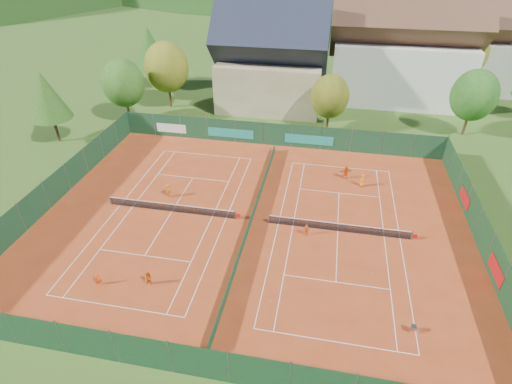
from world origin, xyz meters
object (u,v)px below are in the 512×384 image
object	(u,v)px
hotel_block_a	(402,52)
player_left_mid	(149,279)
chalet	(272,61)
player_right_far_a	(363,181)
ball_hopper	(414,328)
player_right_near	(306,230)
player_left_far	(169,190)
hotel_block_b	(484,48)
player_left_near	(98,279)
player_right_far_b	(346,172)

from	to	relation	value
hotel_block_a	player_left_mid	bearing A→B (deg)	-116.06
chalet	player_right_far_a	distance (m)	26.26
player_right_far_a	player_left_mid	bearing A→B (deg)	22.71
ball_hopper	chalet	bearing A→B (deg)	112.03
chalet	player_right_near	distance (m)	32.71
player_right_near	hotel_block_a	bearing A→B (deg)	53.03
hotel_block_a	player_right_near	size ratio (longest dim) A/B	17.57
chalet	player_left_mid	distance (m)	40.00
ball_hopper	player_left_far	world-z (taller)	player_left_far
chalet	hotel_block_b	bearing A→B (deg)	22.99
player_right_far_a	hotel_block_b	bearing A→B (deg)	-142.73
player_left_near	player_left_far	xyz separation A→B (m)	(0.86, 12.60, 0.16)
chalet	player_left_far	xyz separation A→B (m)	(-6.19, -27.54, -5.86)
hotel_block_a	hotel_block_b	xyz separation A→B (m)	(14.00, 8.00, -0.76)
player_right_near	player_right_far_a	size ratio (longest dim) A/B	0.85
ball_hopper	player_right_far_a	xyz separation A→B (m)	(-2.87, 18.34, 0.17)
hotel_block_a	player_right_near	bearing A→B (deg)	-106.26
ball_hopper	player_right_far_b	size ratio (longest dim) A/B	0.51
player_right_far_b	chalet	bearing A→B (deg)	-78.65
player_left_mid	hotel_block_b	bearing A→B (deg)	58.39
player_right_near	hotel_block_b	bearing A→B (deg)	40.46
player_right_far_a	chalet	bearing A→B (deg)	-82.50
hotel_block_a	player_left_near	bearing A→B (deg)	-119.44
hotel_block_b	player_right_far_b	xyz separation A→B (m)	(-21.41, -34.48, -5.83)
ball_hopper	player_left_far	size ratio (longest dim) A/B	0.53
player_left_far	ball_hopper	bearing A→B (deg)	166.15
player_left_near	player_right_far_a	xyz separation A→B (m)	(20.41, 18.32, 0.13)
chalet	player_left_mid	world-z (taller)	chalet
chalet	player_left_near	world-z (taller)	chalet
player_left_far	player_left_near	bearing A→B (deg)	101.62
hotel_block_a	hotel_block_b	size ratio (longest dim) A/B	1.25
hotel_block_a	hotel_block_b	distance (m)	16.14
hotel_block_b	player_right_near	size ratio (longest dim) A/B	14.05
hotel_block_b	ball_hopper	xyz separation A→B (m)	(-16.76, -54.16, -6.06)
chalet	player_right_near	size ratio (longest dim) A/B	13.17
chalet	player_left_near	distance (m)	41.19
player_left_near	player_left_mid	xyz separation A→B (m)	(3.83, 0.71, 0.06)
chalet	player_right_near	xyz separation A→B (m)	(8.18, -31.10, -6.01)
ball_hopper	player_right_far_b	distance (m)	20.22
player_right_far_a	player_left_near	bearing A→B (deg)	17.90
hotel_block_a	player_left_far	world-z (taller)	hotel_block_a
hotel_block_a	player_left_mid	distance (m)	51.01
player_left_near	player_right_near	size ratio (longest dim) A/B	0.97
hotel_block_a	player_left_near	distance (m)	53.41
player_left_mid	ball_hopper	bearing A→B (deg)	0.36
player_right_far_a	player_right_far_b	bearing A→B (deg)	-61.00
player_left_near	player_left_far	size ratio (longest dim) A/B	0.78
hotel_block_a	chalet	bearing A→B (deg)	-162.47
chalet	player_left_far	distance (m)	28.83
chalet	hotel_block_a	distance (m)	19.94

